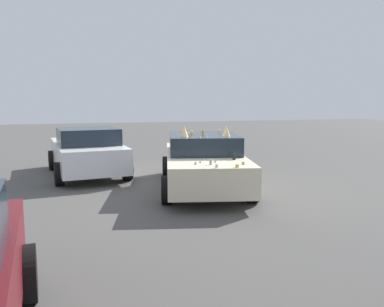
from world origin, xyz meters
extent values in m
plane|color=#514F4C|center=(0.00, 0.00, 0.00)|extent=(60.00, 60.00, 0.00)
cube|color=beige|center=(0.00, 0.00, 0.59)|extent=(4.92, 2.80, 0.65)
cube|color=#1E2833|center=(0.13, -0.03, 1.13)|extent=(2.47, 2.11, 0.45)
cylinder|color=black|center=(-1.61, -0.59, 0.31)|extent=(0.65, 0.35, 0.61)
cylinder|color=black|center=(-1.19, 1.23, 0.31)|extent=(0.65, 0.35, 0.61)
cylinder|color=black|center=(1.19, -1.23, 0.31)|extent=(0.65, 0.35, 0.61)
cylinder|color=black|center=(1.61, 0.59, 0.31)|extent=(0.65, 0.35, 0.61)
ellipsoid|color=black|center=(-1.86, -0.51, 0.54)|extent=(0.20, 0.06, 0.13)
ellipsoid|color=black|center=(0.30, -1.00, 0.53)|extent=(0.16, 0.06, 0.15)
ellipsoid|color=black|center=(1.03, -1.17, 0.64)|extent=(0.19, 0.06, 0.10)
ellipsoid|color=black|center=(-1.94, -0.49, 0.59)|extent=(0.11, 0.04, 0.12)
ellipsoid|color=black|center=(1.41, -1.26, 0.65)|extent=(0.18, 0.06, 0.13)
ellipsoid|color=black|center=(0.95, 0.72, 0.47)|extent=(0.14, 0.05, 0.12)
ellipsoid|color=black|center=(1.34, 0.63, 0.43)|extent=(0.12, 0.05, 0.11)
ellipsoid|color=black|center=(-0.85, 1.13, 0.42)|extent=(0.14, 0.05, 0.10)
ellipsoid|color=black|center=(-1.55, -0.58, 0.60)|extent=(0.15, 0.05, 0.10)
sphere|color=tan|center=(-1.58, 0.26, 0.94)|extent=(0.05, 0.05, 0.05)
cylinder|color=silver|center=(-2.15, 0.44, 0.94)|extent=(0.08, 0.08, 0.07)
cone|color=gray|center=(-1.50, 0.57, 0.94)|extent=(0.07, 0.07, 0.06)
cone|color=gray|center=(-1.67, 0.72, 0.94)|extent=(0.08, 0.08, 0.06)
cylinder|color=tan|center=(-2.23, 0.04, 0.94)|extent=(0.09, 0.09, 0.06)
sphere|color=gray|center=(-1.97, -0.20, 0.94)|extent=(0.07, 0.07, 0.07)
cylinder|color=black|center=(-1.33, -0.27, 0.98)|extent=(0.09, 0.09, 0.14)
cylinder|color=gray|center=(-1.81, 0.44, 0.97)|extent=(0.06, 0.06, 0.12)
cylinder|color=tan|center=(0.50, -0.62, 1.40)|extent=(0.08, 0.08, 0.08)
cone|color=gray|center=(-0.72, 0.33, 1.38)|extent=(0.08, 0.08, 0.05)
cylinder|color=gray|center=(-0.12, 0.42, 1.39)|extent=(0.11, 0.11, 0.07)
cone|color=#51381E|center=(0.26, 0.26, 1.39)|extent=(0.06, 0.06, 0.06)
cylinder|color=#A87A38|center=(0.29, -0.08, 1.40)|extent=(0.07, 0.07, 0.09)
cylinder|color=tan|center=(0.39, 0.19, 1.40)|extent=(0.09, 0.09, 0.08)
cone|color=orange|center=(1.06, 0.26, 1.40)|extent=(0.08, 0.08, 0.08)
cone|color=#A87A38|center=(0.31, 0.17, 1.39)|extent=(0.06, 0.06, 0.06)
cone|color=gray|center=(-0.62, 0.15, 1.39)|extent=(0.09, 0.09, 0.08)
cone|color=#D8BC7F|center=(-0.56, -0.38, 1.49)|extent=(0.20, 0.20, 0.26)
cone|color=#D8BC7F|center=(-0.33, 0.59, 1.49)|extent=(0.20, 0.20, 0.26)
cube|color=white|center=(2.74, 2.75, 0.61)|extent=(4.30, 2.21, 0.69)
cube|color=#1E2833|center=(2.38, 2.71, 1.19)|extent=(1.86, 1.80, 0.46)
cylinder|color=black|center=(3.90, 3.79, 0.31)|extent=(0.64, 0.29, 0.62)
cylinder|color=black|center=(4.11, 2.01, 0.31)|extent=(0.64, 0.29, 0.62)
cylinder|color=black|center=(1.36, 3.50, 0.31)|extent=(0.64, 0.29, 0.62)
cylinder|color=black|center=(1.57, 1.71, 0.31)|extent=(0.64, 0.29, 0.62)
cylinder|color=black|center=(-4.75, 3.62, 0.32)|extent=(0.66, 0.27, 0.64)
camera|label=1|loc=(-9.14, 3.03, 2.20)|focal=36.44mm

